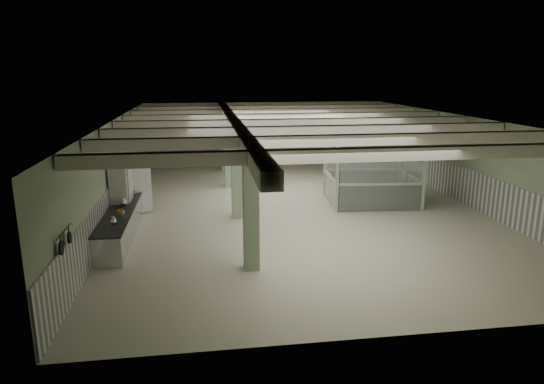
{
  "coord_description": "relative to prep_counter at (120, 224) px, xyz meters",
  "views": [
    {
      "loc": [
        -3.78,
        -18.61,
        5.38
      ],
      "look_at": [
        -1.4,
        -2.48,
        1.3
      ],
      "focal_mm": 32.0,
      "sensor_mm": 36.0,
      "label": 1
    }
  ],
  "objects": [
    {
      "name": "skillet_near",
      "position": [
        -0.34,
        -5.35,
        1.17
      ],
      "size": [
        0.04,
        0.32,
        0.32
      ],
      "primitive_type": "cylinder",
      "rotation": [
        0.0,
        1.57,
        0.0
      ],
      "color": "black",
      "rests_on": "hook_rail"
    },
    {
      "name": "walkin_cooler",
      "position": [
        -0.08,
        1.92,
        0.61
      ],
      "size": [
        1.07,
        2.34,
        2.15
      ],
      "color": "silver",
      "rests_on": "floor"
    },
    {
      "name": "guard_booth",
      "position": [
        9.75,
        3.1,
        1.51
      ],
      "size": [
        3.95,
        3.43,
        2.97
      ],
      "rotation": [
        0.0,
        0.0,
        -0.09
      ],
      "color": "#ACC49D",
      "rests_on": "floor"
    },
    {
      "name": "pendant_front",
      "position": [
        7.04,
        -2.25,
        2.59
      ],
      "size": [
        0.44,
        0.44,
        0.22
      ],
      "primitive_type": "cone",
      "rotation": [
        3.14,
        0.0,
        0.0
      ],
      "color": "#334434",
      "rests_on": "ceiling"
    },
    {
      "name": "wall_back",
      "position": [
        6.54,
        12.75,
        1.34
      ],
      "size": [
        14.0,
        0.02,
        3.6
      ],
      "primitive_type": "cube",
      "color": "#ABC099",
      "rests_on": "floor"
    },
    {
      "name": "beam_g",
      "position": [
        6.54,
        10.25,
        2.96
      ],
      "size": [
        13.9,
        0.35,
        0.32
      ],
      "primitive_type": "cube",
      "color": "silver",
      "rests_on": "ceiling"
    },
    {
      "name": "beam_c",
      "position": [
        6.54,
        0.25,
        2.96
      ],
      "size": [
        13.9,
        0.35,
        0.32
      ],
      "primitive_type": "cube",
      "color": "silver",
      "rests_on": "ceiling"
    },
    {
      "name": "filing_cabinet",
      "position": [
        11.68,
        3.19,
        0.15
      ],
      "size": [
        0.52,
        0.64,
        1.22
      ],
      "primitive_type": "cube",
      "rotation": [
        0.0,
        0.0,
        0.24
      ],
      "color": "#505144",
      "rests_on": "floor"
    },
    {
      "name": "prep_counter",
      "position": [
        0.0,
        0.0,
        0.0
      ],
      "size": [
        0.94,
        5.4,
        0.91
      ],
      "color": "silver",
      "rests_on": "floor"
    },
    {
      "name": "beam_e",
      "position": [
        6.54,
        5.25,
        2.96
      ],
      "size": [
        13.9,
        0.35,
        0.32
      ],
      "primitive_type": "cube",
      "color": "silver",
      "rests_on": "ceiling"
    },
    {
      "name": "wall_right",
      "position": [
        13.54,
        2.75,
        1.34
      ],
      "size": [
        0.02,
        20.0,
        3.6
      ],
      "primitive_type": "cube",
      "color": "#ABC099",
      "rests_on": "floor"
    },
    {
      "name": "ceiling",
      "position": [
        6.54,
        2.75,
        3.14
      ],
      "size": [
        14.0,
        20.0,
        0.02
      ],
      "primitive_type": "cube",
      "color": "silver",
      "rests_on": "wall_back"
    },
    {
      "name": "wainscot_left",
      "position": [
        -0.43,
        2.75,
        0.29
      ],
      "size": [
        0.05,
        19.9,
        1.5
      ],
      "primitive_type": "cube",
      "color": "white",
      "rests_on": "floor"
    },
    {
      "name": "column_b",
      "position": [
        4.04,
        1.75,
        1.34
      ],
      "size": [
        0.42,
        0.42,
        3.6
      ],
      "primitive_type": "cube",
      "color": "#98B28F",
      "rests_on": "floor"
    },
    {
      "name": "girder",
      "position": [
        4.04,
        2.75,
        2.92
      ],
      "size": [
        0.45,
        19.9,
        0.4
      ],
      "primitive_type": "cube",
      "color": "silver",
      "rests_on": "ceiling"
    },
    {
      "name": "hook_rail",
      "position": [
        -0.39,
        -4.85,
        1.39
      ],
      "size": [
        0.02,
        1.2,
        0.02
      ],
      "primitive_type": "cylinder",
      "rotation": [
        1.57,
        0.0,
        0.0
      ],
      "color": "black",
      "rests_on": "wall_left"
    },
    {
      "name": "wainscot_right",
      "position": [
        13.52,
        2.75,
        0.29
      ],
      "size": [
        0.05,
        19.9,
        1.5
      ],
      "primitive_type": "cube",
      "color": "white",
      "rests_on": "floor"
    },
    {
      "name": "skillet_far",
      "position": [
        -0.34,
        -4.66,
        1.17
      ],
      "size": [
        0.04,
        0.28,
        0.28
      ],
      "primitive_type": "cylinder",
      "rotation": [
        0.0,
        1.57,
        0.0
      ],
      "color": "black",
      "rests_on": "hook_rail"
    },
    {
      "name": "pendant_mid",
      "position": [
        7.04,
        3.25,
        2.59
      ],
      "size": [
        0.44,
        0.44,
        0.22
      ],
      "primitive_type": "cone",
      "rotation": [
        3.14,
        0.0,
        0.0
      ],
      "color": "#334434",
      "rests_on": "ceiling"
    },
    {
      "name": "veg_colander",
      "position": [
        0.08,
        2.35,
        0.55
      ],
      "size": [
        0.61,
        0.61,
        0.22
      ],
      "primitive_type": null,
      "rotation": [
        0.0,
        0.0,
        -0.34
      ],
      "color": "#46474C",
      "rests_on": "prep_counter"
    },
    {
      "name": "beam_d",
      "position": [
        6.54,
        2.75,
        2.96
      ],
      "size": [
        13.9,
        0.35,
        0.32
      ],
      "primitive_type": "cube",
      "color": "silver",
      "rests_on": "ceiling"
    },
    {
      "name": "pitcher_far",
      "position": [
        0.09,
        -1.53,
        0.57
      ],
      "size": [
        0.21,
        0.23,
        0.27
      ],
      "primitive_type": null,
      "rotation": [
        0.0,
        0.0,
        -0.12
      ],
      "color": "silver",
      "rests_on": "prep_counter"
    },
    {
      "name": "orange_bowl",
      "position": [
        0.11,
        -0.3,
        0.48
      ],
      "size": [
        0.29,
        0.29,
        0.09
      ],
      "primitive_type": "cylinder",
      "rotation": [
        0.0,
        0.0,
        -0.19
      ],
      "color": "#B2B2B7",
      "rests_on": "prep_counter"
    },
    {
      "name": "wall_front",
      "position": [
        6.54,
        -7.25,
        1.34
      ],
      "size": [
        14.0,
        0.02,
        3.6
      ],
      "primitive_type": "cube",
      "color": "#ABC099",
      "rests_on": "floor"
    },
    {
      "name": "column_a",
      "position": [
        4.04,
        -3.25,
        1.34
      ],
      "size": [
        0.42,
        0.42,
        3.6
      ],
      "primitive_type": "cube",
      "color": "#98B28F",
      "rests_on": "floor"
    },
    {
      "name": "beam_b",
      "position": [
        6.54,
        -2.25,
        2.96
      ],
      "size": [
        13.9,
        0.35,
        0.32
      ],
      "primitive_type": "cube",
      "color": "silver",
      "rests_on": "ceiling"
    },
    {
      "name": "column_c",
      "position": [
        4.04,
        6.75,
        1.34
      ],
      "size": [
        0.42,
        0.42,
        3.6
      ],
      "primitive_type": "cube",
      "color": "#98B28F",
      "rests_on": "floor"
    },
    {
      "name": "pitcher_near",
      "position": [
        0.08,
        0.6,
        0.59
      ],
      "size": [
        0.25,
        0.27,
        0.3
      ],
      "primitive_type": null,
      "rotation": [
        0.0,
        0.0,
        0.2
      ],
      "color": "silver",
      "rests_on": "prep_counter"
    },
    {
      "name": "column_d",
      "position": [
        4.04,
        10.75,
        1.34
      ],
      "size": [
        0.42,
        0.42,
        3.6
      ],
      "primitive_type": "cube",
      "color": "#98B28F",
      "rests_on": "floor"
    },
    {
      "name": "beam_f",
      "position": [
        6.54,
        7.75,
        2.96
      ],
      "size": [
        13.9,
        0.35,
        0.32
      ],
      "primitive_type": "cube",
      "color": "silver",
      "rests_on": "ceiling"
    },
    {
      "name": "beam_a",
      "position": [
        6.54,
        -4.75,
        2.96
      ],
      "size": [
        13.9,
        0.35,
        0.32
      ],
      "primitive_type": "cube",
      "color": "silver",
      "rests_on": "ceiling"
    },
    {
      "name": "pendant_back",
      "position": [
        7.04,
        8.25,
        2.59
      ],
      "size": [
        0.44,
        0.44,
        0.22
      ],
      "primitive_type": "cone",
      "rotation": [
        3.14,
        0.0,
        0.0
      ],
      "color": "#334434",
      "rests_on": "ceiling"
    },
    {
      "name": "wainscot_back",
      "position": [
        6.54,
        12.73,
        0.29
      ],
      "size": [
        13.9,
        0.05,
        1.5
      ],
      "primitive_type": "cube",
      "color": "white",
      "rests_on": "floor"
    },
    {
      "name": "floor",
      "position": [
        6.54,
        2.75,
        -0.46
      ],
      "size": [
        20.0,
        20.0,
        0.0
      ],
      "primitive_type": "plane",
      "color": "beige",
      "rests_on": "ground"
    },
    {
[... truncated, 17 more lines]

